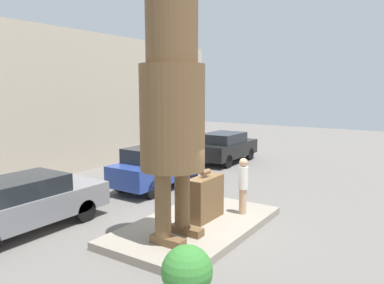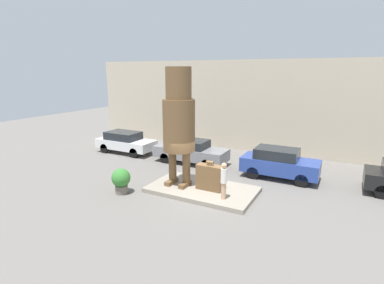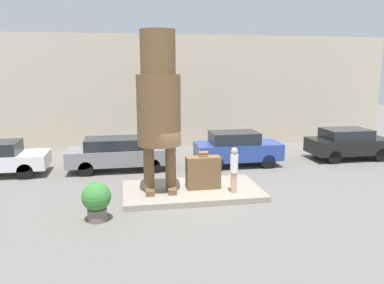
{
  "view_description": "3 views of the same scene",
  "coord_description": "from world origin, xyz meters",
  "px_view_note": "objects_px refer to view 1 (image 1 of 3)",
  "views": [
    {
      "loc": [
        -8.43,
        -5.46,
        3.93
      ],
      "look_at": [
        -0.5,
        -0.2,
        2.57
      ],
      "focal_mm": 35.0,
      "sensor_mm": 36.0,
      "label": 1
    },
    {
      "loc": [
        6.04,
        -12.46,
        5.81
      ],
      "look_at": [
        -0.7,
        0.24,
        2.4
      ],
      "focal_mm": 28.0,
      "sensor_mm": 36.0,
      "label": 2
    },
    {
      "loc": [
        -2.43,
        -13.43,
        4.74
      ],
      "look_at": [
        -0.05,
        -0.26,
        2.07
      ],
      "focal_mm": 35.0,
      "sensor_mm": 36.0,
      "label": 3
    }
  ],
  "objects_px": {
    "tourist": "(243,183)",
    "parked_car_black": "(225,147)",
    "planter_pot": "(187,276)",
    "parked_car_grey": "(21,203)",
    "parked_car_blue": "(157,166)",
    "giant_suitcase": "(205,198)",
    "statue_figure": "(172,102)"
  },
  "relations": [
    {
      "from": "tourist",
      "to": "parked_car_black",
      "type": "xyz_separation_m",
      "value": [
        7.61,
        4.75,
        -0.28
      ]
    },
    {
      "from": "parked_car_black",
      "to": "planter_pot",
      "type": "height_order",
      "value": "parked_car_black"
    },
    {
      "from": "parked_car_grey",
      "to": "parked_car_blue",
      "type": "xyz_separation_m",
      "value": [
        5.68,
        -0.17,
        0.06
      ]
    },
    {
      "from": "tourist",
      "to": "planter_pot",
      "type": "distance_m",
      "value": 5.0
    },
    {
      "from": "parked_car_grey",
      "to": "planter_pot",
      "type": "xyz_separation_m",
      "value": [
        -0.6,
        -5.89,
        -0.13
      ]
    },
    {
      "from": "giant_suitcase",
      "to": "planter_pot",
      "type": "distance_m",
      "value": 4.29
    },
    {
      "from": "parked_car_grey",
      "to": "parked_car_blue",
      "type": "distance_m",
      "value": 5.68
    },
    {
      "from": "statue_figure",
      "to": "planter_pot",
      "type": "height_order",
      "value": "statue_figure"
    },
    {
      "from": "parked_car_black",
      "to": "planter_pot",
      "type": "bearing_deg",
      "value": -154.18
    },
    {
      "from": "parked_car_blue",
      "to": "parked_car_black",
      "type": "relative_size",
      "value": 0.99
    },
    {
      "from": "tourist",
      "to": "parked_car_black",
      "type": "distance_m",
      "value": 8.98
    },
    {
      "from": "parked_car_grey",
      "to": "planter_pot",
      "type": "bearing_deg",
      "value": -95.83
    },
    {
      "from": "giant_suitcase",
      "to": "tourist",
      "type": "height_order",
      "value": "tourist"
    },
    {
      "from": "parked_car_black",
      "to": "planter_pot",
      "type": "relative_size",
      "value": 3.36
    },
    {
      "from": "tourist",
      "to": "giant_suitcase",
      "type": "bearing_deg",
      "value": 144.99
    },
    {
      "from": "giant_suitcase",
      "to": "parked_car_grey",
      "type": "xyz_separation_m",
      "value": [
        -3.21,
        3.93,
        -0.01
      ]
    },
    {
      "from": "statue_figure",
      "to": "parked_car_black",
      "type": "height_order",
      "value": "statue_figure"
    },
    {
      "from": "parked_car_blue",
      "to": "planter_pot",
      "type": "xyz_separation_m",
      "value": [
        -6.28,
        -5.72,
        -0.19
      ]
    },
    {
      "from": "giant_suitcase",
      "to": "planter_pot",
      "type": "bearing_deg",
      "value": -152.69
    },
    {
      "from": "parked_car_grey",
      "to": "planter_pot",
      "type": "distance_m",
      "value": 5.93
    },
    {
      "from": "statue_figure",
      "to": "parked_car_blue",
      "type": "height_order",
      "value": "statue_figure"
    },
    {
      "from": "giant_suitcase",
      "to": "parked_car_black",
      "type": "bearing_deg",
      "value": 25.14
    },
    {
      "from": "parked_car_blue",
      "to": "giant_suitcase",
      "type": "bearing_deg",
      "value": -123.36
    },
    {
      "from": "planter_pot",
      "to": "parked_car_blue",
      "type": "bearing_deg",
      "value": 42.33
    },
    {
      "from": "giant_suitcase",
      "to": "tourist",
      "type": "relative_size",
      "value": 0.85
    },
    {
      "from": "giant_suitcase",
      "to": "parked_car_blue",
      "type": "bearing_deg",
      "value": 56.64
    },
    {
      "from": "tourist",
      "to": "planter_pot",
      "type": "relative_size",
      "value": 1.36
    },
    {
      "from": "tourist",
      "to": "parked_car_grey",
      "type": "distance_m",
      "value": 6.27
    },
    {
      "from": "giant_suitcase",
      "to": "planter_pot",
      "type": "relative_size",
      "value": 1.16
    },
    {
      "from": "statue_figure",
      "to": "parked_car_grey",
      "type": "distance_m",
      "value": 5.12
    },
    {
      "from": "tourist",
      "to": "planter_pot",
      "type": "height_order",
      "value": "tourist"
    },
    {
      "from": "tourist",
      "to": "parked_car_black",
      "type": "height_order",
      "value": "tourist"
    }
  ]
}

